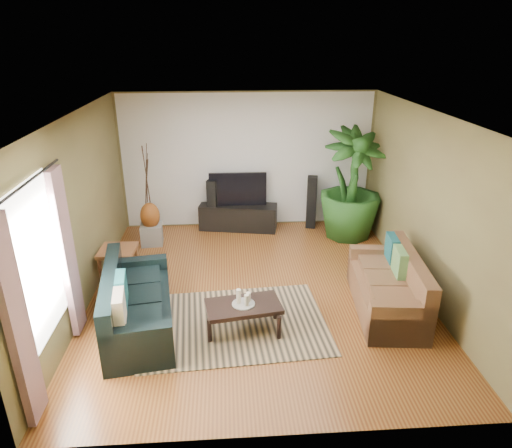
{
  "coord_description": "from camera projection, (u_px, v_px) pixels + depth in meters",
  "views": [
    {
      "loc": [
        -0.43,
        -6.09,
        3.68
      ],
      "look_at": [
        0.0,
        0.2,
        1.05
      ],
      "focal_mm": 32.0,
      "sensor_mm": 36.0,
      "label": 1
    }
  ],
  "objects": [
    {
      "name": "curtain_far",
      "position": [
        67.0,
        254.0,
        5.67
      ],
      "size": [
        0.08,
        0.35,
        2.2
      ],
      "primitive_type": "cube",
      "color": "gray",
      "rests_on": "ground"
    },
    {
      "name": "side_table",
      "position": [
        119.0,
        265.0,
        7.23
      ],
      "size": [
        0.57,
        0.57,
        0.58
      ],
      "primitive_type": "cube",
      "rotation": [
        0.0,
        0.0,
        -0.04
      ],
      "color": "brown",
      "rests_on": "floor"
    },
    {
      "name": "sofa_left",
      "position": [
        138.0,
        300.0,
        6.04
      ],
      "size": [
        1.11,
        2.04,
        0.85
      ],
      "primitive_type": "cube",
      "rotation": [
        0.0,
        0.0,
        1.72
      ],
      "color": "black",
      "rests_on": "floor"
    },
    {
      "name": "wall_back",
      "position": [
        247.0,
        161.0,
        9.07
      ],
      "size": [
        5.0,
        0.0,
        5.0
      ],
      "primitive_type": "plane",
      "rotation": [
        1.57,
        0.0,
        0.0
      ],
      "color": "olive",
      "rests_on": "ground"
    },
    {
      "name": "ceiling",
      "position": [
        257.0,
        115.0,
        6.01
      ],
      "size": [
        5.5,
        5.5,
        0.0
      ],
      "primitive_type": "plane",
      "rotation": [
        3.14,
        0.0,
        0.0
      ],
      "color": "white",
      "rests_on": "ground"
    },
    {
      "name": "pedestal",
      "position": [
        152.0,
        234.0,
        8.6
      ],
      "size": [
        0.42,
        0.42,
        0.39
      ],
      "primitive_type": "cube",
      "rotation": [
        0.0,
        0.0,
        0.08
      ],
      "color": "gray",
      "rests_on": "floor"
    },
    {
      "name": "curtain_rod",
      "position": [
        25.0,
        184.0,
        4.54
      ],
      "size": [
        0.03,
        1.9,
        0.03
      ],
      "primitive_type": "cylinder",
      "rotation": [
        1.57,
        0.0,
        0.0
      ],
      "color": "black",
      "rests_on": "ground"
    },
    {
      "name": "potted_plant",
      "position": [
        351.0,
        185.0,
        8.61
      ],
      "size": [
        1.47,
        1.47,
        2.11
      ],
      "primitive_type": "imported",
      "rotation": [
        0.0,
        0.0,
        0.29
      ],
      "color": "#1E4C19",
      "rests_on": "floor"
    },
    {
      "name": "sofa_right",
      "position": [
        387.0,
        283.0,
        6.45
      ],
      "size": [
        1.0,
        1.88,
        0.85
      ],
      "primitive_type": "cube",
      "rotation": [
        0.0,
        0.0,
        -1.68
      ],
      "color": "brown",
      "rests_on": "floor"
    },
    {
      "name": "plant_pot",
      "position": [
        347.0,
        228.0,
        8.96
      ],
      "size": [
        0.39,
        0.39,
        0.3
      ],
      "primitive_type": "cylinder",
      "color": "black",
      "rests_on": "floor"
    },
    {
      "name": "coffee_table",
      "position": [
        244.0,
        317.0,
        6.06
      ],
      "size": [
        1.05,
        0.68,
        0.4
      ],
      "primitive_type": "cube",
      "rotation": [
        0.0,
        0.0,
        0.16
      ],
      "color": "black",
      "rests_on": "floor"
    },
    {
      "name": "vase",
      "position": [
        150.0,
        216.0,
        8.45
      ],
      "size": [
        0.36,
        0.36,
        0.5
      ],
      "primitive_type": "ellipsoid",
      "color": "brown",
      "rests_on": "pedestal"
    },
    {
      "name": "window_pane",
      "position": [
        37.0,
        264.0,
        4.88
      ],
      "size": [
        0.0,
        1.8,
        1.8
      ],
      "primitive_type": "plane",
      "rotation": [
        1.57,
        0.0,
        1.57
      ],
      "color": "white",
      "rests_on": "ground"
    },
    {
      "name": "backwall_panel",
      "position": [
        247.0,
        161.0,
        9.06
      ],
      "size": [
        4.9,
        0.0,
        4.9
      ],
      "primitive_type": "plane",
      "rotation": [
        1.57,
        0.0,
        0.0
      ],
      "color": "white",
      "rests_on": "ground"
    },
    {
      "name": "speaker_left",
      "position": [
        213.0,
        205.0,
        9.11
      ],
      "size": [
        0.24,
        0.26,
        1.05
      ],
      "primitive_type": "cube",
      "rotation": [
        0.0,
        0.0,
        -0.31
      ],
      "color": "black",
      "rests_on": "floor"
    },
    {
      "name": "wall_front",
      "position": [
        279.0,
        321.0,
        4.0
      ],
      "size": [
        5.0,
        0.0,
        5.0
      ],
      "primitive_type": "plane",
      "rotation": [
        -1.57,
        0.0,
        0.0
      ],
      "color": "olive",
      "rests_on": "ground"
    },
    {
      "name": "candle_tray",
      "position": [
        243.0,
        304.0,
        5.98
      ],
      "size": [
        0.3,
        0.3,
        0.01
      ],
      "primitive_type": "cylinder",
      "color": "gray",
      "rests_on": "coffee_table"
    },
    {
      "name": "wall_left",
      "position": [
        79.0,
        214.0,
        6.37
      ],
      "size": [
        0.0,
        5.5,
        5.5
      ],
      "primitive_type": "plane",
      "rotation": [
        1.57,
        0.0,
        1.57
      ],
      "color": "olive",
      "rests_on": "ground"
    },
    {
      "name": "floor",
      "position": [
        257.0,
        292.0,
        7.05
      ],
      "size": [
        5.5,
        5.5,
        0.0
      ],
      "primitive_type": "plane",
      "color": "brown",
      "rests_on": "ground"
    },
    {
      "name": "tv_stand",
      "position": [
        238.0,
        217.0,
        9.24
      ],
      "size": [
        1.6,
        0.73,
        0.51
      ],
      "primitive_type": "cube",
      "rotation": [
        0.0,
        0.0,
        -0.18
      ],
      "color": "black",
      "rests_on": "floor"
    },
    {
      "name": "speaker_right",
      "position": [
        312.0,
        202.0,
        9.23
      ],
      "size": [
        0.24,
        0.25,
        1.07
      ],
      "primitive_type": "cube",
      "rotation": [
        0.0,
        0.0,
        -0.23
      ],
      "color": "black",
      "rests_on": "floor"
    },
    {
      "name": "wall_right",
      "position": [
        427.0,
        206.0,
        6.69
      ],
      "size": [
        0.0,
        5.5,
        5.5
      ],
      "primitive_type": "plane",
      "rotation": [
        1.57,
        0.0,
        -1.57
      ],
      "color": "olive",
      "rests_on": "ground"
    },
    {
      "name": "curtain_near",
      "position": [
        17.0,
        325.0,
        4.29
      ],
      "size": [
        0.08,
        0.35,
        2.2
      ],
      "primitive_type": "cube",
      "color": "gray",
      "rests_on": "ground"
    },
    {
      "name": "candle_tall",
      "position": [
        239.0,
        296.0,
        5.97
      ],
      "size": [
        0.06,
        0.06,
        0.2
      ],
      "primitive_type": "cylinder",
      "color": "white",
      "rests_on": "candle_tray"
    },
    {
      "name": "candle_short",
      "position": [
        248.0,
        297.0,
        6.02
      ],
      "size": [
        0.06,
        0.06,
        0.12
      ],
      "primitive_type": "cylinder",
      "color": "#F1E3CC",
      "rests_on": "candle_tray"
    },
    {
      "name": "television",
      "position": [
        238.0,
        189.0,
        9.01
      ],
      "size": [
        1.13,
        0.06,
        0.67
      ],
      "primitive_type": "cube",
      "color": "black",
      "rests_on": "tv_stand"
    },
    {
      "name": "candle_mid",
      "position": [
        247.0,
        300.0,
        5.92
      ],
      "size": [
        0.06,
        0.06,
        0.15
      ],
      "primitive_type": "cylinder",
      "color": "beige",
      "rests_on": "candle_tray"
    },
    {
      "name": "area_rug",
      "position": [
        234.0,
        323.0,
        6.26
      ],
      "size": [
        2.62,
        1.94,
        0.01
      ],
      "primitive_type": "cube",
      "rotation": [
        0.0,
        0.0,
        0.07
      ],
      "color": "tan",
      "rests_on": "floor"
    }
  ]
}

